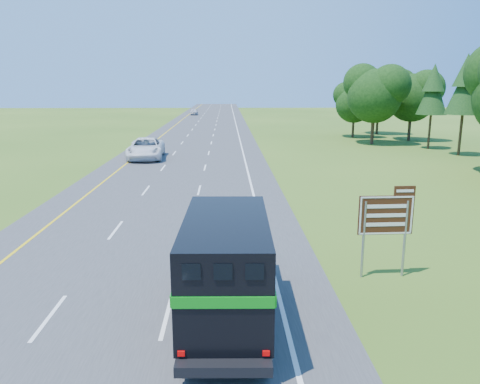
{
  "coord_description": "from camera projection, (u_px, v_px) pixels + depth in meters",
  "views": [
    {
      "loc": [
        3.74,
        -2.49,
        7.1
      ],
      "look_at": [
        4.42,
        20.9,
        1.74
      ],
      "focal_mm": 35.0,
      "sensor_mm": 36.0,
      "label": 1
    }
  ],
  "objects": [
    {
      "name": "road",
      "position": [
        193.0,
        149.0,
        52.62
      ],
      "size": [
        15.0,
        260.0,
        0.04
      ],
      "primitive_type": "cube",
      "color": "#38383A",
      "rests_on": "ground"
    },
    {
      "name": "lane_markings",
      "position": [
        193.0,
        149.0,
        52.62
      ],
      "size": [
        11.15,
        260.0,
        0.01
      ],
      "color": "yellow",
      "rests_on": "road"
    },
    {
      "name": "horse_truck",
      "position": [
        227.0,
        264.0,
        14.07
      ],
      "size": [
        2.58,
        7.71,
        3.39
      ],
      "rotation": [
        0.0,
        0.0,
        -0.02
      ],
      "color": "black",
      "rests_on": "road"
    },
    {
      "name": "white_suv",
      "position": [
        146.0,
        148.0,
        45.92
      ],
      "size": [
        3.79,
        7.4,
        2.0
      ],
      "primitive_type": "imported",
      "rotation": [
        0.0,
        0.0,
        0.07
      ],
      "color": "white",
      "rests_on": "road"
    },
    {
      "name": "far_car",
      "position": [
        194.0,
        112.0,
        112.95
      ],
      "size": [
        1.72,
        4.27,
        1.45
      ],
      "primitive_type": "imported",
      "rotation": [
        0.0,
        0.0,
        0.0
      ],
      "color": "#BBBAC2",
      "rests_on": "road"
    },
    {
      "name": "exit_sign",
      "position": [
        387.0,
        219.0,
        17.27
      ],
      "size": [
        2.07,
        0.16,
        3.51
      ],
      "rotation": [
        0.0,
        0.0,
        0.04
      ],
      "color": "gray",
      "rests_on": "ground"
    }
  ]
}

